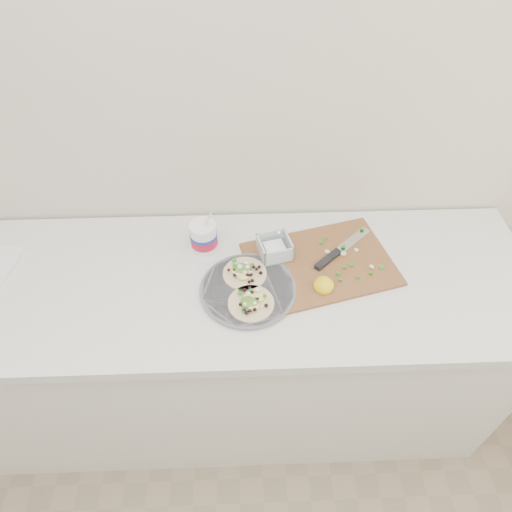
{
  "coord_description": "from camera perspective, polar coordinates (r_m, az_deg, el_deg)",
  "views": [
    {
      "loc": [
        0.24,
        0.43,
        2.06
      ],
      "look_at": [
        0.28,
        1.46,
        0.96
      ],
      "focal_mm": 32.0,
      "sensor_mm": 36.0,
      "label": 1
    }
  ],
  "objects": [
    {
      "name": "taco_plate",
      "position": [
        1.47,
        -1.03,
        -4.01
      ],
      "size": [
        0.31,
        0.31,
        0.04
      ],
      "rotation": [
        0.0,
        0.0,
        -0.13
      ],
      "color": "slate",
      "rests_on": "counter"
    },
    {
      "name": "tub",
      "position": [
        1.58,
        -6.49,
        2.63
      ],
      "size": [
        0.09,
        0.09,
        0.21
      ],
      "rotation": [
        0.0,
        0.0,
        0.34
      ],
      "color": "white",
      "rests_on": "counter"
    },
    {
      "name": "cutboard",
      "position": [
        1.57,
        7.57,
        -0.45
      ],
      "size": [
        0.55,
        0.44,
        0.07
      ],
      "rotation": [
        0.0,
        0.0,
        0.25
      ],
      "color": "brown",
      "rests_on": "counter"
    },
    {
      "name": "counter",
      "position": [
        1.91,
        -8.5,
        -11.52
      ],
      "size": [
        2.44,
        0.66,
        0.9
      ],
      "color": "silver",
      "rests_on": "ground"
    }
  ]
}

